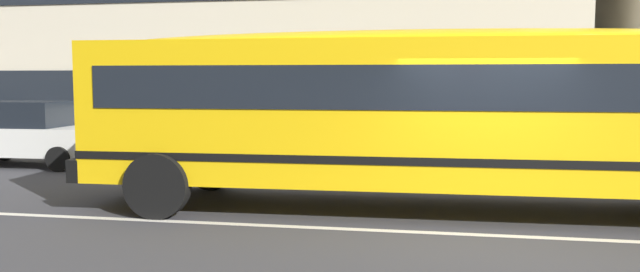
# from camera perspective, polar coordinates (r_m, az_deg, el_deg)

# --- Properties ---
(ground_plane) EXTENTS (400.00, 400.00, 0.00)m
(ground_plane) POSITION_cam_1_polar(r_m,az_deg,el_deg) (9.22, 14.74, -8.76)
(ground_plane) COLOR #38383D
(sidewalk_far) EXTENTS (120.00, 3.00, 0.01)m
(sidewalk_far) POSITION_cam_1_polar(r_m,az_deg,el_deg) (17.01, 12.77, -2.30)
(sidewalk_far) COLOR gray
(sidewalk_far) RESTS_ON ground_plane
(lane_centreline) EXTENTS (110.00, 0.16, 0.01)m
(lane_centreline) POSITION_cam_1_polar(r_m,az_deg,el_deg) (9.22, 14.74, -8.74)
(lane_centreline) COLOR silver
(lane_centreline) RESTS_ON ground_plane
(school_bus) EXTENTS (13.48, 3.20, 3.00)m
(school_bus) POSITION_cam_1_polar(r_m,az_deg,el_deg) (10.52, 12.01, 2.84)
(school_bus) COLOR yellow
(school_bus) RESTS_ON ground_plane
(parked_car_white_under_tree) EXTENTS (3.96, 2.00, 1.64)m
(parked_car_white_under_tree) POSITION_cam_1_polar(r_m,az_deg,el_deg) (17.46, -25.19, 0.29)
(parked_car_white_under_tree) COLOR silver
(parked_car_white_under_tree) RESTS_ON ground_plane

